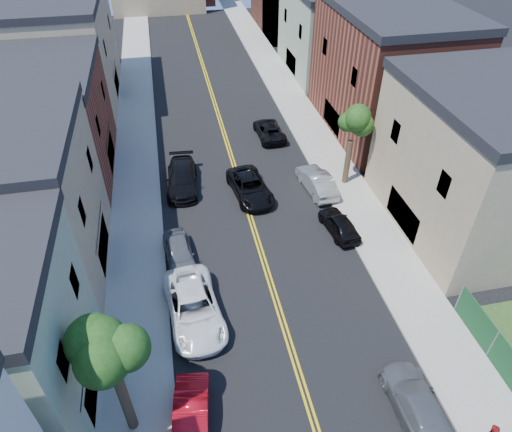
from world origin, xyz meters
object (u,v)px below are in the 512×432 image
black_car_right (339,224)px  black_suv_lane (250,187)px  grey_car_left (179,254)px  silver_car_right (317,181)px  white_pickup (194,308)px  dark_car_right_far (269,130)px  grey_car_right (417,405)px  red_sedan (191,421)px  black_car_left (182,178)px

black_car_right → black_suv_lane: (-5.00, 5.25, 0.07)m
grey_car_left → silver_car_right: size_ratio=0.91×
silver_car_right → white_pickup: bearing=38.4°
grey_car_left → silver_car_right: bearing=22.5°
dark_car_right_far → grey_car_right: bearing=89.4°
black_car_right → dark_car_right_far: (-1.64, 13.55, -0.01)m
red_sedan → dark_car_right_far: red_sedan is taller
red_sedan → dark_car_right_far: 26.53m
red_sedan → dark_car_right_far: bearing=77.0°
black_car_left → silver_car_right: bearing=-9.4°
black_suv_lane → grey_car_right: bearing=-84.5°
silver_car_right → black_suv_lane: silver_car_right is taller
grey_car_right → black_car_right: (0.92, 12.66, -0.04)m
grey_car_right → dark_car_right_far: grey_car_right is taller
black_car_right → dark_car_right_far: size_ratio=0.83×
grey_car_left → grey_car_right: grey_car_left is taller
red_sedan → silver_car_right: silver_car_right is taller
dark_car_right_far → black_suv_lane: (-3.36, -8.30, 0.08)m
white_pickup → black_car_right: bearing=21.4°
grey_car_right → black_suv_lane: black_suv_lane is taller
black_car_right → silver_car_right: size_ratio=0.84×
red_sedan → dark_car_right_far: (9.21, 24.88, -0.06)m
red_sedan → black_car_right: 15.69m
black_suv_lane → dark_car_right_far: bearing=60.6°
grey_car_left → dark_car_right_far: bearing=52.4°
red_sedan → black_suv_lane: size_ratio=0.82×
white_pickup → grey_car_right: white_pickup is taller
white_pickup → silver_car_right: size_ratio=1.28×
white_pickup → black_car_left: bearing=82.6°
silver_car_right → black_car_right: bearing=83.4°
grey_car_right → grey_car_left: bearing=-50.0°
grey_car_left → black_car_right: (10.59, 0.75, -0.06)m
grey_car_left → black_car_left: 8.12m
white_pickup → grey_car_right: (9.21, -7.44, -0.12)m
grey_car_right → silver_car_right: (0.92, 17.55, 0.06)m
black_car_left → black_car_right: size_ratio=1.40×
black_car_left → dark_car_right_far: (8.15, 6.22, -0.14)m
dark_car_right_far → black_car_right: bearing=94.7°
grey_car_right → dark_car_right_far: bearing=-87.5°
white_pickup → silver_car_right: white_pickup is taller
red_sedan → grey_car_left: 10.58m
black_car_right → dark_car_right_far: black_car_right is taller
black_car_right → black_suv_lane: 7.25m
red_sedan → silver_car_right: (10.85, 16.22, 0.06)m
black_car_right → grey_car_left: bearing=-3.4°
red_sedan → grey_car_left: grey_car_left is taller
black_car_left → grey_car_right: (8.87, -19.99, -0.09)m
white_pickup → black_car_left: (0.34, 12.55, -0.04)m
white_pickup → black_car_right: (10.14, 5.22, -0.16)m
dark_car_right_far → black_suv_lane: bearing=65.8°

